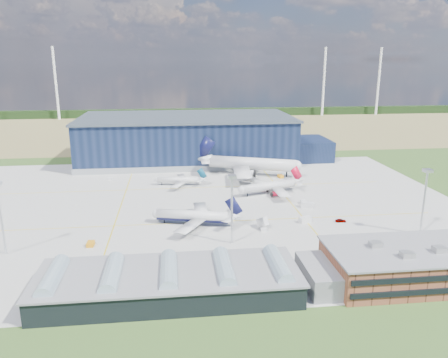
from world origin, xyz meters
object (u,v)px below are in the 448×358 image
Objects in this scene: gse_tug_b at (91,244)px; gse_van_a at (308,205)px; gse_cart_b at (110,179)px; light_mast_east at (425,191)px; airliner_red at (268,182)px; airstair at (262,224)px; gse_tug_c at (281,176)px; gse_tug_a at (215,258)px; light_mast_center at (232,198)px; hangar at (192,140)px; car_a at (341,220)px; gse_van_c at (305,220)px; car_b at (148,267)px; airliner_widebody at (252,157)px; airliner_regional at (178,177)px; ops_building at (413,264)px; airliner_navy at (193,210)px; gse_cart_a at (303,202)px.

gse_tug_b is 85.17m from gse_van_a.
light_mast_east is at bearing -115.97° from gse_cart_b.
airliner_red is 41.93m from airstair.
light_mast_east reaches higher than gse_tug_c.
light_mast_east is at bearing -23.62° from gse_tug_a.
light_mast_center reaches higher than airliner_red.
hangar reaches higher than car_a.
gse_van_c is at bearing 81.06° from airliner_red.
car_b is at bearing -40.98° from gse_tug_b.
gse_tug_a is at bearing 107.03° from gse_van_c.
airliner_red is 9.29× the size of car_b.
airliner_red is 7.26× the size of gse_van_c.
gse_tug_a is 1.11× the size of car_b.
gse_tug_b is at bearing -166.80° from gse_cart_b.
light_mast_center reaches higher than car_b.
airliner_red reaches higher than gse_cart_b.
light_mast_center is 65.00m from light_mast_east.
airliner_widebody is 101.38m from gse_tug_a.
airliner_regional is at bearing -20.94° from car_b.
gse_van_a is 1.45× the size of car_b.
gse_van_a is (-9.88, 61.35, -3.65)m from ops_building.
airliner_red reaches higher than gse_tug_c.
light_mast_center is at bearing -139.17° from gse_cart_b.
hangar is 41.15× the size of gse_tug_c.
airliner_widebody is 41.22m from airliner_regional.
gse_cart_b is (-4.42, 80.21, -0.10)m from gse_tug_b.
ops_building is 147.73m from gse_cart_b.
gse_van_c reaches higher than gse_cart_b.
gse_van_c is at bearing 11.78° from gse_tug_b.
gse_cart_b is (-85.01, 5.59, -0.15)m from gse_tug_c.
gse_van_a is at bearing 41.74° from light_mast_center.
light_mast_east is at bearing -177.66° from airliner_navy.
airliner_red is at bearing -103.18° from gse_cart_b.
airliner_navy is 36.29m from car_b.
airliner_red reaches higher than gse_van_a.
gse_tug_a is (-51.66, 18.13, -3.96)m from ops_building.
ops_building is 16.02× the size of gse_cart_b.
hangar is at bearing 57.20° from gse_tug_a.
light_mast_center is 6.99× the size of gse_cart_a.
gse_van_c is (36.00, 27.30, 0.27)m from gse_tug_a.
airliner_widebody is (-43.02, 85.00, -6.11)m from light_mast_east.
hangar reaches higher than airliner_navy.
light_mast_center is at bearing -74.30° from car_b.
airliner_navy is at bearing 88.98° from car_a.
airliner_regional is at bearing -137.01° from airliner_widebody.
light_mast_east reaches higher than airliner_navy.
gse_cart_a is at bearing -142.45° from airliner_navy.
airliner_navy reaches higher than ops_building.
car_a is at bearing -116.87° from gse_cart_b.
gse_van_c is at bearing 27.73° from light_mast_center.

